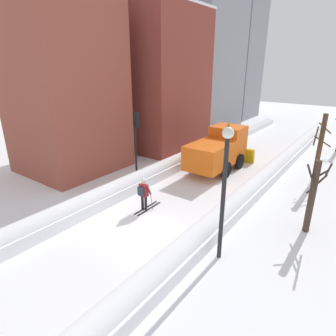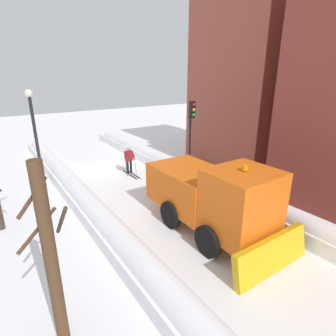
% 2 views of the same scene
% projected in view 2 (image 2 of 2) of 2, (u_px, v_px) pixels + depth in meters
% --- Properties ---
extents(ground_plane, '(80.00, 80.00, 0.00)m').
position_uv_depth(ground_plane, '(217.00, 246.00, 9.68)').
color(ground_plane, white).
extents(snowbank_left, '(1.10, 36.00, 1.04)m').
position_uv_depth(snowbank_left, '(271.00, 212.00, 11.11)').
color(snowbank_left, white).
rests_on(snowbank_left, ground).
extents(snowbank_right, '(1.10, 36.00, 1.02)m').
position_uv_depth(snowbank_right, '(143.00, 268.00, 7.94)').
color(snowbank_right, white).
rests_on(snowbank_right, ground).
extents(building_brick_near, '(6.15, 6.38, 11.32)m').
position_uv_depth(building_brick_near, '(253.00, 77.00, 17.84)').
color(building_brick_near, brown).
rests_on(building_brick_near, ground).
extents(plow_truck, '(3.20, 5.98, 3.12)m').
position_uv_depth(plow_truck, '(212.00, 196.00, 10.18)').
color(plow_truck, orange).
rests_on(plow_truck, ground).
extents(skier, '(0.62, 1.80, 1.81)m').
position_uv_depth(skier, '(129.00, 158.00, 16.47)').
color(skier, black).
rests_on(skier, ground).
extents(traffic_light_pole, '(0.28, 0.42, 4.44)m').
position_uv_depth(traffic_light_pole, '(191.00, 125.00, 15.22)').
color(traffic_light_pole, black).
rests_on(traffic_light_pole, ground).
extents(street_lamp, '(0.40, 0.40, 5.13)m').
position_uv_depth(street_lamp, '(34.00, 126.00, 14.06)').
color(street_lamp, black).
rests_on(street_lamp, ground).
extents(bare_tree_mid, '(0.98, 1.02, 4.36)m').
position_uv_depth(bare_tree_mid, '(51.00, 257.00, 5.62)').
color(bare_tree_mid, '#4E3420').
rests_on(bare_tree_mid, ground).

